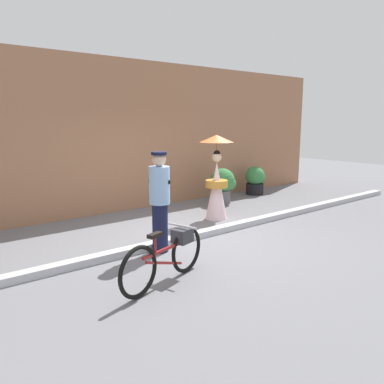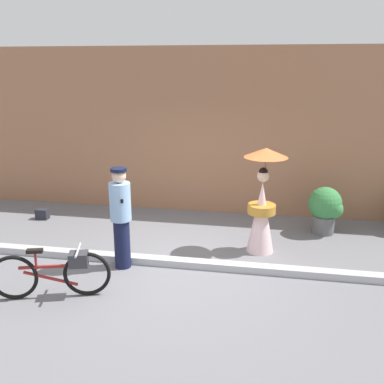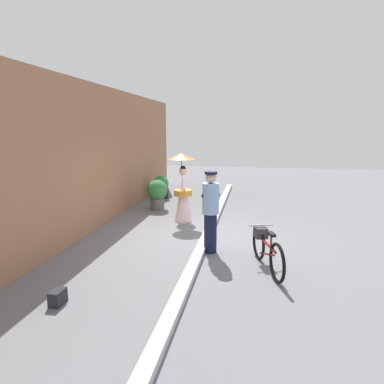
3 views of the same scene
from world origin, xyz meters
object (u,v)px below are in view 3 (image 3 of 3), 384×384
bicycle_near_officer (266,248)px  potted_plant_small (158,193)px  potted_plant_by_door (161,187)px  person_officer (211,210)px  person_with_parasol (183,188)px  backpack_on_pavement (58,297)px

bicycle_near_officer → potted_plant_small: 5.17m
potted_plant_by_door → potted_plant_small: bearing=-168.0°
person_officer → bicycle_near_officer: bearing=-119.3°
person_with_parasol → bicycle_near_officer: bearing=-142.8°
potted_plant_by_door → potted_plant_small: 1.68m
potted_plant_by_door → person_officer: bearing=-154.0°
bicycle_near_officer → backpack_on_pavement: (-1.87, 2.99, -0.27)m
person_officer → potted_plant_small: (3.43, 2.13, -0.36)m
person_with_parasol → potted_plant_small: person_with_parasol is taller
bicycle_near_officer → person_with_parasol: 3.59m
potted_plant_by_door → potted_plant_small: size_ratio=0.89×
potted_plant_by_door → backpack_on_pavement: 7.59m
person_with_parasol → potted_plant_small: (1.22, 1.07, -0.38)m
bicycle_near_officer → potted_plant_by_door: 6.72m
bicycle_near_officer → person_with_parasol: (2.83, 2.15, 0.52)m
bicycle_near_officer → person_officer: person_officer is taller
potted_plant_small → person_officer: bearing=-148.2°
bicycle_near_officer → backpack_on_pavement: bearing=122.0°
bicycle_near_officer → potted_plant_small: bearing=38.5°
person_with_parasol → potted_plant_small: 1.67m
potted_plant_small → backpack_on_pavement: potted_plant_small is taller
person_officer → backpack_on_pavement: 3.22m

